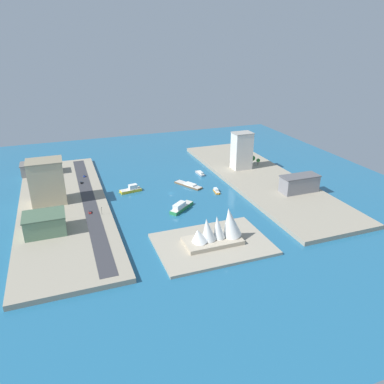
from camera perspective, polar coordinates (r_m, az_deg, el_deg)
The scene contains 21 objects.
ground_plane at distance 336.27m, azimuth -3.30°, elevation -0.16°, with size 440.00×440.00×0.00m, color #23668E.
quay_west at distance 371.13m, azimuth 10.56°, elevation 2.06°, with size 70.00×240.00×3.54m, color #9E937F.
quay_east at distance 323.73m, azimuth -19.25°, elevation -2.12°, with size 70.00×240.00×3.54m, color #9E937F.
peninsula_point at distance 254.92m, azimuth 3.18°, elevation -8.03°, with size 76.80×54.28×2.00m, color #A89E89.
road_strip at distance 323.36m, azimuth -15.67°, elevation -1.32°, with size 11.07×228.00×0.15m, color #38383D.
barge_flat_brown at distance 351.12m, azimuth -0.54°, elevation 1.12°, with size 20.59×29.62×3.10m.
yacht_sleek_gray at distance 380.16m, azimuth 1.25°, elevation 2.92°, with size 5.11×16.58×3.91m.
ferry_green_doubledeck at distance 303.13m, azimuth -1.70°, elevation -2.31°, with size 25.00×21.61×6.90m.
water_taxi_orange at distance 337.74m, azimuth 3.80°, elevation 0.17°, with size 4.82×12.43×3.30m.
ferry_yellow_fast at distance 342.34m, azimuth -9.41°, elevation 0.40°, with size 21.58×9.50×6.65m.
hotel_broad_white at distance 386.30m, azimuth 7.70°, elevation 6.36°, with size 19.79×15.19×38.23m.
office_block_beige at distance 324.21m, azimuth -21.53°, elevation 1.49°, with size 28.12×21.44×36.98m.
carpark_squat_concrete at distance 401.72m, azimuth -22.48°, elevation 3.46°, with size 36.00×18.30×11.85m.
warehouse_low_gray at distance 341.12m, azimuth 16.27°, elevation 1.27°, with size 34.65×14.93×15.07m.
terminal_long_green at distance 279.72m, azimuth -21.81°, elevation -4.53°, with size 28.52×22.15×14.36m.
suv_black at distance 363.43m, azimuth -16.76°, elevation 1.43°, with size 1.89×4.68×1.54m.
pickup_red at distance 301.14m, azimuth -15.53°, elevation -3.01°, with size 2.05×4.86×1.40m.
hatchback_blue at distance 379.45m, azimuth -16.34°, elevation 2.40°, with size 1.88×4.43×1.63m.
traffic_light_waterfront at distance 294.55m, azimuth -13.82°, elevation -2.67°, with size 0.36×0.36×6.50m.
opera_landmark at distance 250.89m, azimuth 3.91°, elevation -5.87°, with size 40.71×20.38×25.30m.
park_tree_cluster at distance 406.67m, azimuth 9.20°, elevation 5.16°, with size 12.16×19.01×8.93m.
Camera 1 is at (88.49, 296.03, 132.72)m, focal length 34.46 mm.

